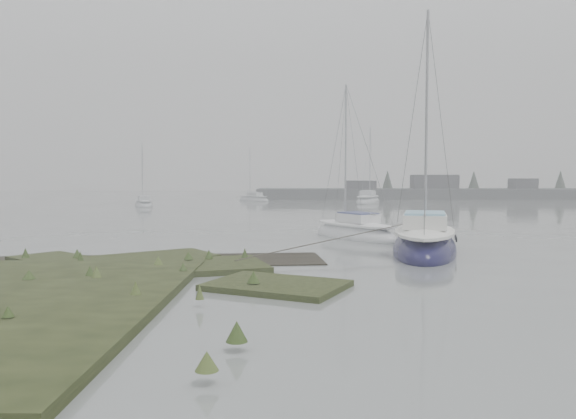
{
  "coord_description": "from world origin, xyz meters",
  "views": [
    {
      "loc": [
        0.96,
        -15.38,
        2.98
      ],
      "look_at": [
        0.74,
        5.03,
        1.8
      ],
      "focal_mm": 35.0,
      "sensor_mm": 36.0,
      "label": 1
    }
  ],
  "objects": [
    {
      "name": "sailboat_far_b",
      "position": [
        9.37,
        48.37,
        0.29
      ],
      "size": [
        4.41,
        7.03,
        9.44
      ],
      "rotation": [
        0.0,
        0.0,
        -0.36
      ],
      "color": "silver",
      "rests_on": "ground"
    },
    {
      "name": "far_shoreline",
      "position": [
        26.84,
        61.9,
        0.85
      ],
      "size": [
        60.0,
        8.0,
        4.15
      ],
      "color": "#4C4F51",
      "rests_on": "ground"
    },
    {
      "name": "sailboat_white",
      "position": [
        3.93,
        11.98,
        0.25
      ],
      "size": [
        4.7,
        5.89,
        8.15
      ],
      "rotation": [
        0.0,
        0.0,
        0.57
      ],
      "color": "silver",
      "rests_on": "ground"
    },
    {
      "name": "ground",
      "position": [
        0.0,
        30.0,
        0.0
      ],
      "size": [
        160.0,
        160.0,
        0.0
      ],
      "primitive_type": "plane",
      "color": "slate",
      "rests_on": "ground"
    },
    {
      "name": "sailboat_main",
      "position": [
        6.11,
        6.63,
        0.32
      ],
      "size": [
        4.09,
        7.77,
        10.46
      ],
      "rotation": [
        0.0,
        0.0,
        -0.24
      ],
      "color": "#110F34",
      "rests_on": "ground"
    },
    {
      "name": "sailboat_far_c",
      "position": [
        -4.06,
        54.29,
        0.22
      ],
      "size": [
        4.81,
        4.71,
        7.15
      ],
      "rotation": [
        0.0,
        0.0,
        0.81
      ],
      "color": "#B5B9C0",
      "rests_on": "ground"
    },
    {
      "name": "sailboat_far_a",
      "position": [
        -14.32,
        41.33,
        0.22
      ],
      "size": [
        3.39,
        5.24,
        7.04
      ],
      "rotation": [
        0.0,
        0.0,
        0.38
      ],
      "color": "silver",
      "rests_on": "ground"
    }
  ]
}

